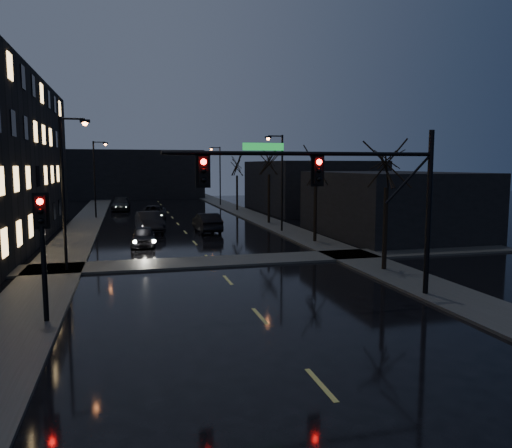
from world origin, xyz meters
TOP-DOWN VIEW (x-y plane):
  - ground at (0.00, 0.00)m, footprint 160.00×160.00m
  - sidewalk_left at (-8.50, 35.00)m, footprint 3.00×140.00m
  - sidewalk_right at (8.50, 35.00)m, footprint 3.00×140.00m
  - sidewalk_cross at (0.00, 18.50)m, footprint 40.00×3.00m
  - commercial_right_near at (15.50, 26.00)m, footprint 10.00×14.00m
  - commercial_right_far at (17.00, 48.00)m, footprint 12.00×18.00m
  - far_block at (-3.00, 78.00)m, footprint 22.00×10.00m
  - signal_mast at (3.85, 9.00)m, footprint 11.11×0.41m
  - signal_pole_left at (-7.50, 8.99)m, footprint 0.35×0.41m
  - tree_near at (8.40, 14.00)m, footprint 3.52×3.52m
  - tree_mid_a at (8.40, 24.00)m, footprint 3.30×3.30m
  - tree_mid_b at (8.40, 36.00)m, footprint 3.74×3.74m
  - tree_far at (8.40, 50.00)m, footprint 3.43×3.43m
  - streetlight_l_near at (-7.58, 18.00)m, footprint 1.53×0.28m
  - streetlight_l_far at (-7.58, 45.00)m, footprint 1.53×0.28m
  - streetlight_r_mid at (7.58, 30.00)m, footprint 1.53×0.28m
  - streetlight_r_far at (7.58, 58.00)m, footprint 1.53×0.28m
  - oncoming_car_a at (-3.62, 25.48)m, footprint 1.87×4.12m
  - oncoming_car_b at (-2.86, 32.90)m, footprint 2.36×5.28m
  - oncoming_car_c at (-2.07, 42.10)m, footprint 3.00×5.53m
  - oncoming_car_d at (-5.36, 54.14)m, footprint 2.44×5.46m
  - lead_car at (1.80, 31.71)m, footprint 1.93×4.89m

SIDE VIEW (x-z plane):
  - ground at x=0.00m, z-range 0.00..0.00m
  - sidewalk_left at x=-8.50m, z-range 0.00..0.12m
  - sidewalk_right at x=8.50m, z-range 0.00..0.12m
  - sidewalk_cross at x=0.00m, z-range 0.00..0.12m
  - oncoming_car_a at x=-3.62m, z-range 0.00..1.37m
  - oncoming_car_c at x=-2.07m, z-range 0.00..1.47m
  - oncoming_car_d at x=-5.36m, z-range 0.00..1.55m
  - lead_car at x=1.80m, z-range 0.00..1.59m
  - oncoming_car_b at x=-2.86m, z-range 0.00..1.68m
  - commercial_right_near at x=15.50m, z-range 0.00..5.00m
  - commercial_right_far at x=17.00m, z-range 0.00..6.00m
  - signal_pole_left at x=-7.50m, z-range 0.75..5.27m
  - far_block at x=-3.00m, z-range 0.00..8.00m
  - streetlight_l_near at x=-7.58m, z-range 0.77..8.77m
  - streetlight_l_far at x=-7.58m, z-range 0.77..8.77m
  - streetlight_r_mid at x=7.58m, z-range 0.77..8.77m
  - streetlight_r_far at x=7.58m, z-range 0.77..8.77m
  - signal_mast at x=3.85m, z-range 1.37..8.37m
  - tree_mid_a at x=8.40m, z-range 2.04..9.61m
  - tree_far at x=8.40m, z-range 2.12..10.00m
  - tree_near at x=8.40m, z-range 2.18..10.26m
  - tree_mid_b at x=8.40m, z-range 2.32..10.90m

